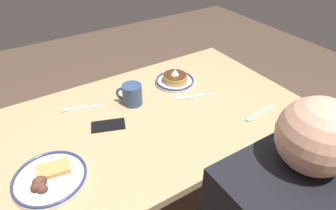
% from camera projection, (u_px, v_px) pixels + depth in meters
% --- Properties ---
extents(ground_plane, '(6.00, 6.00, 0.00)m').
position_uv_depth(ground_plane, '(159.00, 210.00, 1.76)').
color(ground_plane, brown).
extents(dining_table, '(1.36, 0.84, 0.74)m').
position_uv_depth(dining_table, '(156.00, 133.00, 1.39)').
color(dining_table, tan).
rests_on(dining_table, ground_plane).
extents(plate_near_main, '(0.20, 0.20, 0.08)m').
position_uv_depth(plate_near_main, '(175.00, 80.00, 1.53)').
color(plate_near_main, white).
rests_on(plate_near_main, dining_table).
extents(plate_center_pancakes, '(0.26, 0.26, 0.05)m').
position_uv_depth(plate_center_pancakes, '(49.00, 178.00, 1.00)').
color(plate_center_pancakes, silver).
rests_on(plate_center_pancakes, dining_table).
extents(coffee_mug, '(0.11, 0.10, 0.10)m').
position_uv_depth(coffee_mug, '(132.00, 94.00, 1.36)').
color(coffee_mug, '#334772').
rests_on(coffee_mug, dining_table).
extents(cell_phone, '(0.16, 0.12, 0.01)m').
position_uv_depth(cell_phone, '(108.00, 125.00, 1.25)').
color(cell_phone, black).
rests_on(cell_phone, dining_table).
extents(fork_near, '(0.18, 0.07, 0.01)m').
position_uv_depth(fork_near, '(81.00, 108.00, 1.35)').
color(fork_near, silver).
rests_on(fork_near, dining_table).
extents(butter_knife, '(0.21, 0.09, 0.01)m').
position_uv_depth(butter_knife, '(195.00, 96.00, 1.43)').
color(butter_knife, silver).
rests_on(butter_knife, dining_table).
extents(tea_spoon, '(0.19, 0.04, 0.01)m').
position_uv_depth(tea_spoon, '(256.00, 115.00, 1.30)').
color(tea_spoon, silver).
rests_on(tea_spoon, dining_table).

